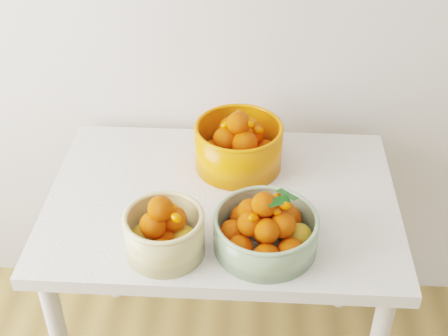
{
  "coord_description": "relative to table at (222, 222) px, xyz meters",
  "views": [
    {
      "loc": [
        -0.12,
        0.22,
        1.88
      ],
      "look_at": [
        -0.2,
        1.51,
        0.92
      ],
      "focal_mm": 50.0,
      "sensor_mm": 36.0,
      "label": 1
    }
  ],
  "objects": [
    {
      "name": "bowl_green",
      "position": [
        0.13,
        -0.2,
        0.16
      ],
      "size": [
        0.28,
        0.28,
        0.17
      ],
      "rotation": [
        0.0,
        0.0,
        -0.03
      ],
      "color": "gray",
      "rests_on": "table"
    },
    {
      "name": "table",
      "position": [
        0.0,
        0.0,
        0.0
      ],
      "size": [
        1.0,
        0.7,
        0.75
      ],
      "color": "silver",
      "rests_on": "ground"
    },
    {
      "name": "bowl_cream",
      "position": [
        -0.13,
        -0.23,
        0.16
      ],
      "size": [
        0.24,
        0.24,
        0.18
      ],
      "rotation": [
        0.0,
        0.0,
        0.2
      ],
      "color": "tan",
      "rests_on": "table"
    },
    {
      "name": "bowl_orange",
      "position": [
        0.04,
        0.16,
        0.17
      ],
      "size": [
        0.3,
        0.3,
        0.19
      ],
      "rotation": [
        0.0,
        0.0,
        0.12
      ],
      "color": "#EF6208",
      "rests_on": "table"
    }
  ]
}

